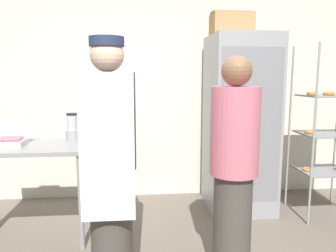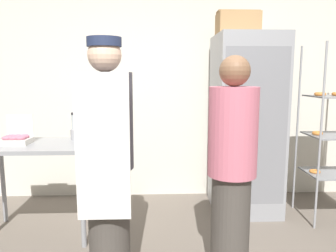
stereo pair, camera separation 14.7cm
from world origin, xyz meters
The scene contains 9 objects.
back_wall centered at (0.00, 2.21, 1.50)m, with size 6.40×0.12×3.01m, color silver.
refrigerator centered at (0.83, 1.67, 0.96)m, with size 0.69×0.76×1.93m.
baking_rack centered at (1.68, 1.40, 0.91)m, with size 0.58×0.54×1.81m.
prep_counter centered at (-1.26, 1.15, 0.76)m, with size 1.01×0.64×0.87m.
donut_box centered at (-1.44, 1.15, 0.92)m, with size 0.25×0.22×0.26m.
blender_pitcher centered at (-0.93, 1.36, 0.99)m, with size 0.13×0.13×0.26m.
cardboard_storage_box centered at (0.72, 1.74, 2.05)m, with size 0.44×0.30×0.25m.
person_baker centered at (-0.50, 0.41, 0.91)m, with size 0.37×0.39×1.74m.
person_customer centered at (0.38, 0.39, 0.83)m, with size 0.35×0.35×1.63m.
Camera 1 is at (-0.31, -1.84, 1.48)m, focal length 35.00 mm.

